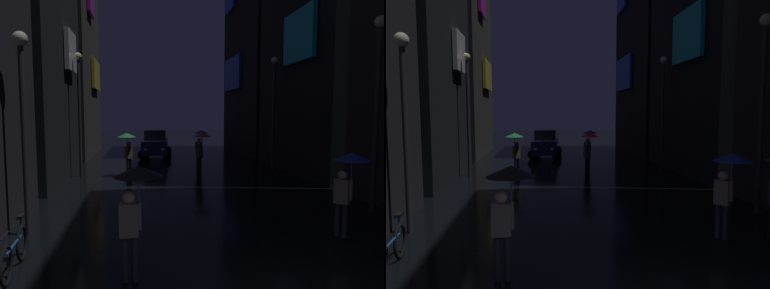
% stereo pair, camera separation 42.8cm
% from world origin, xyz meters
% --- Properties ---
extents(building_left_far, '(4.25, 8.85, 21.39)m').
position_xyz_m(building_left_far, '(-7.49, 22.43, 10.69)').
color(building_left_far, '#33302D').
rests_on(building_left_far, ground).
extents(pedestrian_midstreet_left_blue, '(0.90, 0.90, 2.12)m').
position_xyz_m(pedestrian_midstreet_left_blue, '(2.81, 3.76, 1.67)').
color(pedestrian_midstreet_left_blue, '#2D2D38').
rests_on(pedestrian_midstreet_left_blue, ground).
extents(pedestrian_midstreet_centre_blue, '(0.90, 0.90, 2.12)m').
position_xyz_m(pedestrian_midstreet_centre_blue, '(1.27, 15.41, 1.67)').
color(pedestrian_midstreet_centre_blue, '#2D2D38').
rests_on(pedestrian_midstreet_centre_blue, ground).
extents(pedestrian_foreground_right_red, '(0.90, 0.90, 2.12)m').
position_xyz_m(pedestrian_foreground_right_red, '(0.85, 12.85, 1.67)').
color(pedestrian_foreground_right_red, black).
rests_on(pedestrian_foreground_right_red, ground).
extents(pedestrian_far_right_black, '(0.90, 0.90, 2.12)m').
position_xyz_m(pedestrian_far_right_black, '(-2.28, 2.36, 1.67)').
color(pedestrian_far_right_black, '#2D2D38').
rests_on(pedestrian_far_right_black, ground).
extents(pedestrian_near_crossing_green, '(0.90, 0.90, 2.12)m').
position_xyz_m(pedestrian_near_crossing_green, '(-2.77, 13.16, 1.67)').
color(pedestrian_near_crossing_green, black).
rests_on(pedestrian_near_crossing_green, ground).
extents(bicycle_parked_at_storefront, '(0.21, 1.82, 0.96)m').
position_xyz_m(bicycle_parked_at_storefront, '(-4.60, 3.07, 0.39)').
color(bicycle_parked_at_storefront, black).
rests_on(bicycle_parked_at_storefront, ground).
extents(car_distant, '(2.51, 4.27, 1.92)m').
position_xyz_m(car_distant, '(-1.06, 20.38, 0.93)').
color(car_distant, navy).
rests_on(car_distant, ground).
extents(streetlamp_left_near, '(0.36, 0.36, 5.03)m').
position_xyz_m(streetlamp_left_near, '(-5.00, 5.20, 3.18)').
color(streetlamp_left_near, '#2D2D33').
rests_on(streetlamp_left_near, ground).
extents(streetlamp_left_far, '(0.36, 0.36, 5.93)m').
position_xyz_m(streetlamp_left_far, '(-5.00, 13.31, 3.67)').
color(streetlamp_left_far, '#2D2D33').
rests_on(streetlamp_left_far, ground).
extents(streetlamp_right_far, '(0.36, 0.36, 6.07)m').
position_xyz_m(streetlamp_right_far, '(5.00, 13.87, 3.75)').
color(streetlamp_right_far, '#2D2D33').
rests_on(streetlamp_right_far, ground).
extents(streetlamp_right_near, '(0.36, 0.36, 5.98)m').
position_xyz_m(streetlamp_right_near, '(5.00, 5.75, 3.70)').
color(streetlamp_right_near, '#2D2D33').
rests_on(streetlamp_right_near, ground).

